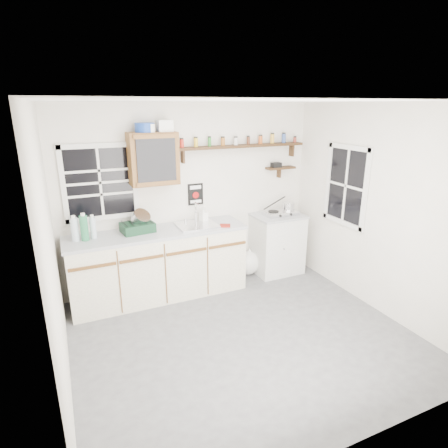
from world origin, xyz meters
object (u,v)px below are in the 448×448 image
object	(u,v)px
main_cabinet	(159,264)
dish_rack	(139,224)
upper_cabinet	(153,159)
hotplate	(281,213)
spice_shelf	(242,145)
right_cabinet	(277,243)

from	to	relation	value
main_cabinet	dish_rack	bearing A→B (deg)	161.81
dish_rack	main_cabinet	bearing A→B (deg)	-25.15
upper_cabinet	hotplate	distance (m)	2.04
main_cabinet	spice_shelf	distance (m)	1.98
spice_shelf	main_cabinet	bearing A→B (deg)	-170.79
upper_cabinet	spice_shelf	size ratio (longest dim) A/B	0.34
dish_rack	spice_shelf	bearing A→B (deg)	-1.74
main_cabinet	hotplate	bearing A→B (deg)	0.17
main_cabinet	hotplate	world-z (taller)	hotplate
dish_rack	hotplate	world-z (taller)	dish_rack
dish_rack	upper_cabinet	bearing A→B (deg)	8.46
dish_rack	hotplate	bearing A→B (deg)	-8.81
upper_cabinet	spice_shelf	world-z (taller)	upper_cabinet
dish_rack	hotplate	size ratio (longest dim) A/B	0.84
right_cabinet	spice_shelf	distance (m)	1.57
upper_cabinet	dish_rack	world-z (taller)	upper_cabinet
main_cabinet	spice_shelf	bearing A→B (deg)	9.21
main_cabinet	spice_shelf	size ratio (longest dim) A/B	1.21
main_cabinet	dish_rack	xyz separation A→B (m)	(-0.22, 0.07, 0.55)
right_cabinet	hotplate	bearing A→B (deg)	-34.04
main_cabinet	upper_cabinet	size ratio (longest dim) A/B	3.55
upper_cabinet	spice_shelf	xyz separation A→B (m)	(1.28, 0.07, 0.11)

